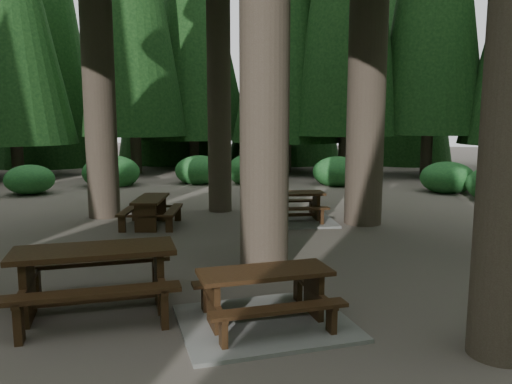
% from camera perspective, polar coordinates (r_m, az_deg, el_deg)
% --- Properties ---
extents(ground, '(80.00, 80.00, 0.00)m').
position_cam_1_polar(ground, '(8.87, -4.46, -8.31)').
color(ground, '#574F46').
rests_on(ground, ground).
extents(picnic_table_a, '(2.66, 2.53, 0.71)m').
position_cam_1_polar(picnic_table_a, '(6.35, 1.02, -13.01)').
color(picnic_table_a, gray).
rests_on(picnic_table_a, ground).
extents(picnic_table_b, '(1.62, 1.85, 0.69)m').
position_cam_1_polar(picnic_table_b, '(12.09, -11.91, -1.72)').
color(picnic_table_b, black).
rests_on(picnic_table_b, ground).
extents(picnic_table_c, '(2.67, 2.44, 0.74)m').
position_cam_1_polar(picnic_table_c, '(12.42, 3.79, -2.28)').
color(picnic_table_c, gray).
rests_on(picnic_table_c, ground).
extents(picnic_table_e, '(2.59, 2.43, 0.89)m').
position_cam_1_polar(picnic_table_e, '(6.90, -17.93, -8.51)').
color(picnic_table_e, black).
rests_on(picnic_table_e, ground).
extents(shrub_ring, '(23.86, 24.64, 1.49)m').
position_cam_1_polar(shrub_ring, '(9.29, 1.08, -4.96)').
color(shrub_ring, '#1F5B2C').
rests_on(shrub_ring, ground).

